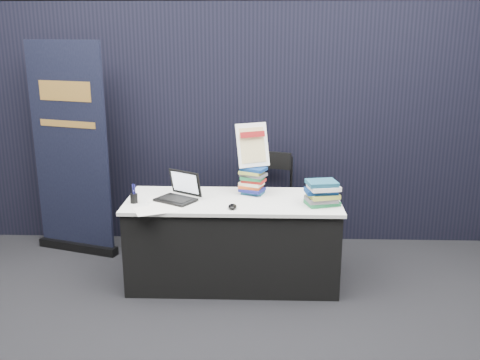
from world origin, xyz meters
name	(u,v)px	position (x,y,z in m)	size (l,w,h in m)	color
floor	(230,312)	(0.00, 0.00, 0.00)	(8.00, 8.00, 0.00)	black
wall_back	(244,58)	(0.00, 4.00, 1.75)	(8.00, 0.02, 3.50)	#A5A29C
drape_partition	(237,126)	(0.00, 1.60, 1.20)	(6.00, 0.08, 2.40)	black
display_table	(233,241)	(0.00, 0.55, 0.38)	(1.80, 0.75, 0.75)	black
laptop	(176,193)	(-0.48, 0.53, 0.81)	(0.38, 0.39, 0.24)	black
mouse	(232,207)	(0.01, 0.31, 0.77)	(0.07, 0.11, 0.03)	black
brochure_left	(165,199)	(-0.57, 0.53, 0.75)	(0.27, 0.19, 0.00)	white
brochure_mid	(166,207)	(-0.54, 0.34, 0.75)	(0.28, 0.20, 0.00)	white
brochure_right	(155,210)	(-0.61, 0.26, 0.75)	(0.32, 0.23, 0.00)	white
pen_cup	(134,198)	(-0.81, 0.43, 0.79)	(0.06, 0.06, 0.08)	black
book_stack_tall	(252,181)	(0.16, 0.72, 0.87)	(0.24, 0.21, 0.24)	navy
book_stack_short	(322,193)	(0.74, 0.42, 0.85)	(0.27, 0.23, 0.21)	#1C6B3D
info_sign	(253,146)	(0.16, 0.75, 1.17)	(0.30, 0.22, 0.39)	black
pullup_banner	(71,162)	(-1.59, 1.19, 0.91)	(0.86, 0.36, 2.05)	black
stacking_chair	(270,199)	(0.33, 1.23, 0.54)	(0.56, 0.57, 0.98)	black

